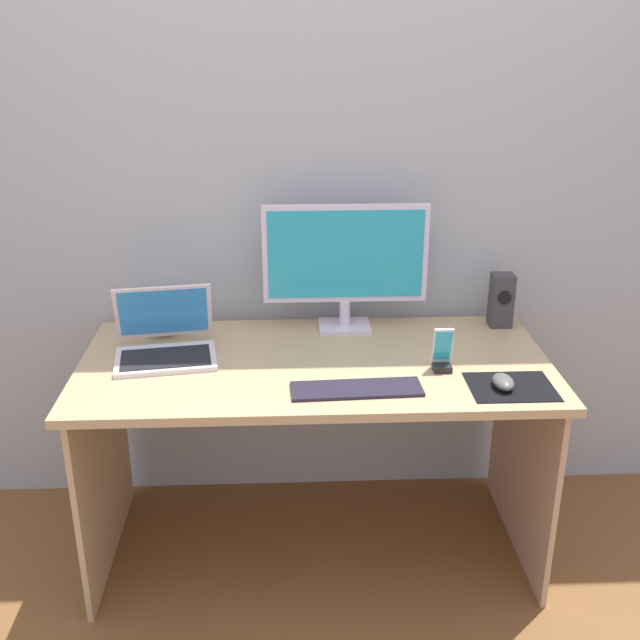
# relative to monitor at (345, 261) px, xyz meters

# --- Properties ---
(ground_plane) EXTENTS (8.00, 8.00, 0.00)m
(ground_plane) POSITION_rel_monitor_xyz_m (-0.11, -0.27, -0.97)
(ground_plane) COLOR brown
(wall_back) EXTENTS (6.00, 0.04, 2.50)m
(wall_back) POSITION_rel_monitor_xyz_m (-0.11, 0.14, 0.28)
(wall_back) COLOR #A5ADB0
(wall_back) RESTS_ON ground_plane
(desk) EXTENTS (1.49, 0.72, 0.72)m
(desk) POSITION_rel_monitor_xyz_m (-0.11, -0.27, -0.39)
(desk) COLOR tan
(desk) RESTS_ON ground_plane
(monitor) EXTENTS (0.56, 0.14, 0.44)m
(monitor) POSITION_rel_monitor_xyz_m (0.00, 0.00, 0.00)
(monitor) COLOR silver
(monitor) RESTS_ON desk
(speaker_right) EXTENTS (0.08, 0.07, 0.19)m
(speaker_right) POSITION_rel_monitor_xyz_m (0.55, -0.00, -0.15)
(speaker_right) COLOR #39383B
(speaker_right) RESTS_ON desk
(laptop) EXTENTS (0.35, 0.33, 0.21)m
(laptop) POSITION_rel_monitor_xyz_m (-0.59, -0.21, -0.20)
(laptop) COLOR silver
(laptop) RESTS_ON desk
(fishbowl) EXTENTS (0.15, 0.15, 0.15)m
(fishbowl) POSITION_rel_monitor_xyz_m (-0.63, -0.01, -0.18)
(fishbowl) COLOR silver
(fishbowl) RESTS_ON desk
(keyboard_external) EXTENTS (0.39, 0.13, 0.01)m
(keyboard_external) POSITION_rel_monitor_xyz_m (-0.00, -0.48, -0.24)
(keyboard_external) COLOR #231D2B
(keyboard_external) RESTS_ON desk
(mousepad) EXTENTS (0.25, 0.20, 0.00)m
(mousepad) POSITION_rel_monitor_xyz_m (0.46, -0.48, -0.25)
(mousepad) COLOR black
(mousepad) RESTS_ON desk
(mouse) EXTENTS (0.06, 0.10, 0.04)m
(mouse) POSITION_rel_monitor_xyz_m (0.43, -0.49, -0.23)
(mouse) COLOR #545650
(mouse) RESTS_ON mousepad
(phone_in_dock) EXTENTS (0.06, 0.05, 0.14)m
(phone_in_dock) POSITION_rel_monitor_xyz_m (0.28, -0.35, -0.20)
(phone_in_dock) COLOR black
(phone_in_dock) RESTS_ON desk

